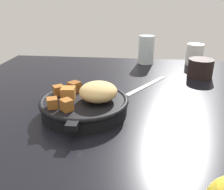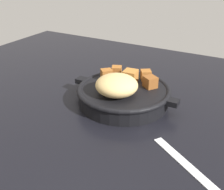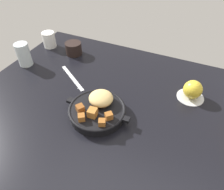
% 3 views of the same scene
% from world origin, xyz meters
% --- Properties ---
extents(ground_plane, '(1.18, 0.97, 0.02)m').
position_xyz_m(ground_plane, '(0.00, 0.00, -0.01)').
color(ground_plane, black).
extents(cast_iron_skillet, '(0.26, 0.22, 0.08)m').
position_xyz_m(cast_iron_skillet, '(-0.03, -0.04, 0.03)').
color(cast_iron_skillet, black).
rests_on(cast_iron_skillet, ground_plane).
extents(butter_knife, '(0.19, 0.13, 0.00)m').
position_xyz_m(butter_knife, '(-0.24, 0.11, 0.00)').
color(butter_knife, silver).
rests_on(butter_knife, ground_plane).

